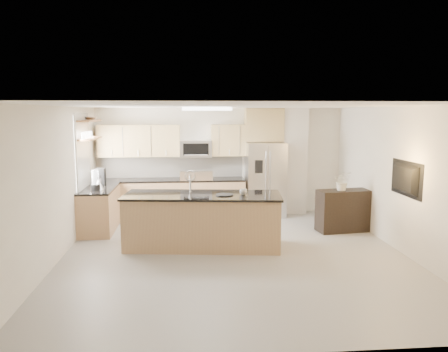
{
  "coord_description": "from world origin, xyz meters",
  "views": [
    {
      "loc": [
        -0.82,
        -7.41,
        2.49
      ],
      "look_at": [
        -0.07,
        1.3,
        1.22
      ],
      "focal_mm": 35.0,
      "sensor_mm": 36.0,
      "label": 1
    }
  ],
  "objects": [
    {
      "name": "platter",
      "position": [
        -0.14,
        0.38,
        1.0
      ],
      "size": [
        0.36,
        0.36,
        0.02
      ],
      "primitive_type": "cylinder",
      "rotation": [
        0.0,
        0.0,
        0.14
      ],
      "color": "black",
      "rests_on": "island"
    },
    {
      "name": "blender",
      "position": [
        -2.68,
        1.53,
        1.1
      ],
      "size": [
        0.18,
        0.18,
        0.42
      ],
      "color": "black",
      "rests_on": "left_counter"
    },
    {
      "name": "floor",
      "position": [
        0.0,
        0.0,
        0.0
      ],
      "size": [
        6.5,
        6.5,
        0.0
      ],
      "primitive_type": "plane",
      "color": "gray",
      "rests_on": "ground"
    },
    {
      "name": "left_counter",
      "position": [
        -2.67,
        1.85,
        0.46
      ],
      "size": [
        0.66,
        1.5,
        0.92
      ],
      "color": "tan",
      "rests_on": "floor"
    },
    {
      "name": "credenza",
      "position": [
        2.47,
        1.35,
        0.44
      ],
      "size": [
        1.15,
        0.61,
        0.88
      ],
      "primitive_type": "cube",
      "rotation": [
        0.0,
        0.0,
        0.14
      ],
      "color": "black",
      "rests_on": "floor"
    },
    {
      "name": "wall_right",
      "position": [
        3.0,
        0.0,
        1.3
      ],
      "size": [
        0.02,
        6.5,
        2.6
      ],
      "primitive_type": "cube",
      "color": "white",
      "rests_on": "floor"
    },
    {
      "name": "ceiling",
      "position": [
        0.0,
        0.0,
        2.6
      ],
      "size": [
        6.0,
        6.5,
        0.02
      ],
      "primitive_type": "cube",
      "color": "white",
      "rests_on": "wall_back"
    },
    {
      "name": "range",
      "position": [
        -0.6,
        2.92,
        0.47
      ],
      "size": [
        0.76,
        0.64,
        1.14
      ],
      "color": "black",
      "rests_on": "floor"
    },
    {
      "name": "shelf_lower",
      "position": [
        -2.85,
        1.95,
        1.95
      ],
      "size": [
        0.3,
        1.2,
        0.04
      ],
      "primitive_type": "cube",
      "color": "#975F3C",
      "rests_on": "wall_left"
    },
    {
      "name": "kettle",
      "position": [
        -2.62,
        1.6,
        1.04
      ],
      "size": [
        0.21,
        0.21,
        0.26
      ],
      "color": "silver",
      "rests_on": "left_counter"
    },
    {
      "name": "bowl",
      "position": [
        -2.85,
        2.18,
        2.38
      ],
      "size": [
        0.38,
        0.38,
        0.08
      ],
      "primitive_type": "imported",
      "rotation": [
        0.0,
        0.0,
        -0.21
      ],
      "color": "silver",
      "rests_on": "shelf_upper"
    },
    {
      "name": "wall_left",
      "position": [
        -3.0,
        0.0,
        1.3
      ],
      "size": [
        0.02,
        6.5,
        2.6
      ],
      "primitive_type": "cube",
      "color": "white",
      "rests_on": "floor"
    },
    {
      "name": "refrigerator",
      "position": [
        1.06,
        2.87,
        0.89
      ],
      "size": [
        0.92,
        0.78,
        1.78
      ],
      "color": "silver",
      "rests_on": "floor"
    },
    {
      "name": "shelf_upper",
      "position": [
        -2.85,
        1.95,
        2.32
      ],
      "size": [
        0.3,
        1.2,
        0.04
      ],
      "primitive_type": "cube",
      "color": "#975F3C",
      "rests_on": "wall_left"
    },
    {
      "name": "back_counter",
      "position": [
        -1.23,
        2.93,
        0.47
      ],
      "size": [
        3.55,
        0.66,
        1.44
      ],
      "color": "tan",
      "rests_on": "floor"
    },
    {
      "name": "island",
      "position": [
        -0.54,
        0.51,
        0.5
      ],
      "size": [
        2.99,
        1.37,
        1.42
      ],
      "rotation": [
        0.0,
        0.0,
        -0.12
      ],
      "color": "tan",
      "rests_on": "floor"
    },
    {
      "name": "partition_column",
      "position": [
        1.82,
        3.1,
        1.3
      ],
      "size": [
        0.6,
        0.3,
        2.6
      ],
      "primitive_type": "cube",
      "color": "silver",
      "rests_on": "floor"
    },
    {
      "name": "cup",
      "position": [
        0.21,
        0.42,
        1.05
      ],
      "size": [
        0.14,
        0.14,
        0.1
      ],
      "primitive_type": "imported",
      "rotation": [
        0.0,
        0.0,
        -0.1
      ],
      "color": "silver",
      "rests_on": "island"
    },
    {
      "name": "wall_front",
      "position": [
        0.0,
        -3.25,
        1.3
      ],
      "size": [
        6.0,
        0.02,
        2.6
      ],
      "primitive_type": "cube",
      "color": "white",
      "rests_on": "floor"
    },
    {
      "name": "coffee_maker",
      "position": [
        -2.69,
        2.19,
        1.1
      ],
      "size": [
        0.2,
        0.24,
        0.37
      ],
      "color": "black",
      "rests_on": "left_counter"
    },
    {
      "name": "wall_back",
      "position": [
        0.0,
        3.25,
        1.3
      ],
      "size": [
        6.0,
        0.02,
        2.6
      ],
      "primitive_type": "cube",
      "color": "white",
      "rests_on": "floor"
    },
    {
      "name": "microwave",
      "position": [
        -0.6,
        3.04,
        1.63
      ],
      "size": [
        0.76,
        0.4,
        0.4
      ],
      "color": "silver",
      "rests_on": "upper_cabinets"
    },
    {
      "name": "ceiling_fixture",
      "position": [
        -0.4,
        1.6,
        2.56
      ],
      "size": [
        1.0,
        0.5,
        0.06
      ],
      "primitive_type": "cube",
      "color": "white",
      "rests_on": "ceiling"
    },
    {
      "name": "television",
      "position": [
        2.91,
        -0.2,
        1.35
      ],
      "size": [
        0.14,
        1.08,
        0.62
      ],
      "primitive_type": "imported",
      "rotation": [
        0.0,
        0.0,
        1.57
      ],
      "color": "black",
      "rests_on": "wall_right"
    },
    {
      "name": "upper_cabinets",
      "position": [
        -1.3,
        3.09,
        1.83
      ],
      "size": [
        3.5,
        0.33,
        0.75
      ],
      "color": "tan",
      "rests_on": "wall_back"
    },
    {
      "name": "window",
      "position": [
        -2.98,
        1.85,
        1.65
      ],
      "size": [
        0.04,
        1.15,
        1.65
      ],
      "color": "white",
      "rests_on": "wall_left"
    },
    {
      "name": "flower_vase",
      "position": [
        2.41,
        1.3,
        1.19
      ],
      "size": [
        0.63,
        0.58,
        0.61
      ],
      "primitive_type": "imported",
      "rotation": [
        0.0,
        0.0,
        -0.2
      ],
      "color": "beige",
      "rests_on": "credenza"
    }
  ]
}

